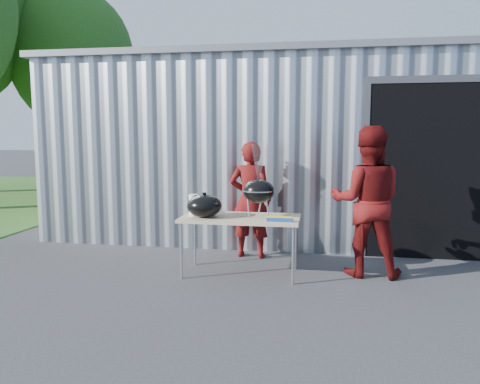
% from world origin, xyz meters
% --- Properties ---
extents(ground, '(80.00, 80.00, 0.00)m').
position_xyz_m(ground, '(0.00, 0.00, 0.00)').
color(ground, '#2F2F32').
extents(building, '(8.20, 6.20, 3.10)m').
position_xyz_m(building, '(0.92, 4.59, 1.54)').
color(building, silver).
rests_on(building, ground).
extents(tree_far, '(3.87, 3.87, 6.40)m').
position_xyz_m(tree_far, '(-6.50, 9.00, 4.17)').
color(tree_far, '#442D19').
rests_on(tree_far, ground).
extents(folding_table, '(1.50, 0.75, 0.75)m').
position_xyz_m(folding_table, '(0.43, 0.49, 0.71)').
color(folding_table, tan).
rests_on(folding_table, ground).
extents(kettle_grill, '(0.41, 0.41, 0.93)m').
position_xyz_m(kettle_grill, '(0.66, 0.51, 1.18)').
color(kettle_grill, black).
rests_on(kettle_grill, folding_table).
extents(grill_lid, '(0.44, 0.44, 0.32)m').
position_xyz_m(grill_lid, '(-0.02, 0.39, 0.89)').
color(grill_lid, black).
rests_on(grill_lid, folding_table).
extents(paper_towels, '(0.12, 0.12, 0.28)m').
position_xyz_m(paper_towels, '(-0.17, 0.44, 0.89)').
color(paper_towels, white).
rests_on(paper_towels, folding_table).
extents(white_tub, '(0.20, 0.15, 0.10)m').
position_xyz_m(white_tub, '(-0.12, 0.73, 0.80)').
color(white_tub, white).
rests_on(white_tub, folding_table).
extents(foil_box, '(0.32, 0.06, 0.06)m').
position_xyz_m(foil_box, '(0.95, 0.24, 0.78)').
color(foil_box, navy).
rests_on(foil_box, folding_table).
extents(person_cook, '(0.63, 0.42, 1.69)m').
position_xyz_m(person_cook, '(0.43, 1.36, 0.85)').
color(person_cook, '#590D0D').
rests_on(person_cook, ground).
extents(person_bystander, '(0.95, 0.76, 1.90)m').
position_xyz_m(person_bystander, '(2.01, 0.75, 0.95)').
color(person_bystander, '#590D0D').
rests_on(person_bystander, ground).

